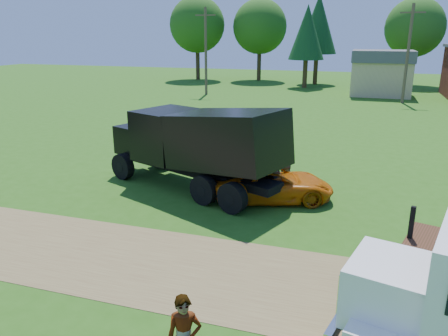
% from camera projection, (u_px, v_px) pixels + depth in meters
% --- Properties ---
extents(ground, '(140.00, 140.00, 0.00)m').
position_uv_depth(ground, '(251.00, 280.00, 11.78)').
color(ground, '#275813').
rests_on(ground, ground).
extents(dirt_track, '(120.00, 4.20, 0.01)m').
position_uv_depth(dirt_track, '(251.00, 280.00, 11.78)').
color(dirt_track, brown).
rests_on(dirt_track, ground).
extents(black_dump_truck, '(8.65, 5.38, 3.72)m').
position_uv_depth(black_dump_truck, '(198.00, 143.00, 18.08)').
color(black_dump_truck, black).
rests_on(black_dump_truck, ground).
extents(orange_pickup, '(5.16, 3.64, 1.31)m').
position_uv_depth(orange_pickup, '(273.00, 184.00, 17.31)').
color(orange_pickup, '#C76209').
rests_on(orange_pickup, ground).
extents(spectator_b, '(1.11, 1.01, 1.88)m').
position_uv_depth(spectator_b, '(284.00, 164.00, 19.06)').
color(spectator_b, '#999999').
rests_on(spectator_b, ground).
extents(tan_shed, '(6.20, 5.40, 4.70)m').
position_uv_depth(tan_shed, '(381.00, 72.00, 46.30)').
color(tan_shed, tan).
rests_on(tan_shed, ground).
extents(utility_poles, '(42.20, 0.28, 9.00)m').
position_uv_depth(utility_poles, '(408.00, 52.00, 40.49)').
color(utility_poles, brown).
rests_on(utility_poles, ground).
extents(tree_row, '(53.51, 12.70, 11.38)m').
position_uv_depth(tree_row, '(351.00, 30.00, 55.44)').
color(tree_row, '#372616').
rests_on(tree_row, ground).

